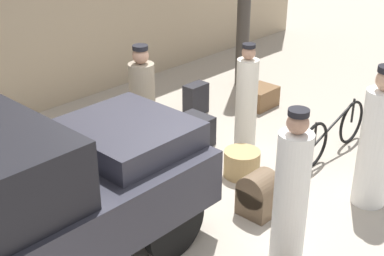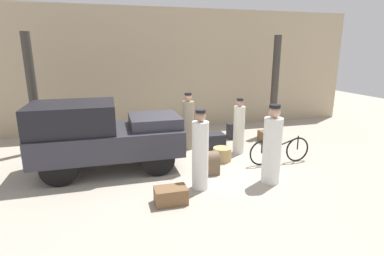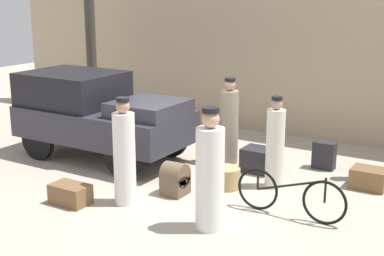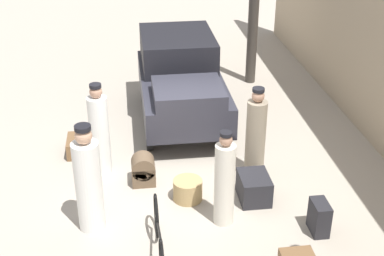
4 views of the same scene
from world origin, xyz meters
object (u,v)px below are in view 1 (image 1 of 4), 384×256
object	(u,v)px
conductor_in_dark_uniform	(143,110)
porter_lifting_near_truck	(376,144)
porter_with_bicycle	(291,195)
trunk_wicker_pale	(258,194)
porter_standing_middle	(246,102)
wicker_basket	(242,163)
truck	(21,200)
suitcase_black_upright	(196,99)
trunk_umber_medium	(190,133)
suitcase_small_leather	(260,97)
bicycle	(334,133)

from	to	relation	value
conductor_in_dark_uniform	porter_lifting_near_truck	distance (m)	3.15
porter_with_bicycle	trunk_wicker_pale	world-z (taller)	porter_with_bicycle
porter_with_bicycle	porter_standing_middle	world-z (taller)	porter_with_bicycle
porter_with_bicycle	wicker_basket	bearing A→B (deg)	53.52
porter_lifting_near_truck	trunk_wicker_pale	size ratio (longest dim) A/B	3.20
truck	porter_with_bicycle	distance (m)	2.69
truck	suitcase_black_upright	bearing A→B (deg)	21.48
conductor_in_dark_uniform	wicker_basket	bearing A→B (deg)	-64.44
trunk_umber_medium	suitcase_small_leather	distance (m)	2.03
porter_with_bicycle	trunk_wicker_pale	distance (m)	1.04
wicker_basket	trunk_umber_medium	world-z (taller)	trunk_umber_medium
trunk_umber_medium	suitcase_black_upright	distance (m)	1.29
suitcase_small_leather	trunk_wicker_pale	bearing A→B (deg)	-143.79
porter_with_bicycle	suitcase_black_upright	xyz separation A→B (m)	(2.24, 3.41, -0.55)
suitcase_black_upright	wicker_basket	bearing A→B (deg)	-120.79
bicycle	trunk_wicker_pale	bearing A→B (deg)	-176.26
porter_with_bicycle	truck	bearing A→B (deg)	140.35
porter_with_bicycle	suitcase_small_leather	bearing A→B (deg)	40.43
porter_standing_middle	suitcase_black_upright	xyz separation A→B (m)	(0.45, 1.44, -0.49)
suitcase_small_leather	truck	bearing A→B (deg)	-168.69
trunk_umber_medium	trunk_wicker_pale	distance (m)	2.00
bicycle	porter_lifting_near_truck	size ratio (longest dim) A/B	0.97
bicycle	porter_with_bicycle	distance (m)	2.70
wicker_basket	porter_lifting_near_truck	world-z (taller)	porter_lifting_near_truck
porter_with_bicycle	porter_lifting_near_truck	bearing A→B (deg)	-4.41
porter_standing_middle	porter_lifting_near_truck	world-z (taller)	porter_lifting_near_truck
conductor_in_dark_uniform	trunk_wicker_pale	size ratio (longest dim) A/B	3.06
wicker_basket	porter_lifting_near_truck	distance (m)	1.82
suitcase_small_leather	bicycle	bearing A→B (deg)	-111.54
conductor_in_dark_uniform	porter_lifting_near_truck	xyz separation A→B (m)	(1.20, -2.91, 0.03)
conductor_in_dark_uniform	porter_standing_middle	bearing A→B (deg)	-31.50
porter_lifting_near_truck	suitcase_small_leather	size ratio (longest dim) A/B	3.04
wicker_basket	porter_with_bicycle	bearing A→B (deg)	-126.48
porter_standing_middle	wicker_basket	bearing A→B (deg)	-144.74
trunk_umber_medium	suitcase_black_upright	xyz separation A→B (m)	(1.01, 0.80, 0.04)
suitcase_small_leather	conductor_in_dark_uniform	bearing A→B (deg)	179.83
porter_standing_middle	suitcase_small_leather	distance (m)	1.77
porter_lifting_near_truck	porter_standing_middle	bearing A→B (deg)	86.39
truck	porter_standing_middle	size ratio (longest dim) A/B	2.19
wicker_basket	porter_standing_middle	world-z (taller)	porter_standing_middle
truck	trunk_wicker_pale	xyz separation A→B (m)	(2.55, -0.97, -0.69)
trunk_wicker_pale	suitcase_small_leather	xyz separation A→B (m)	(2.77, 2.03, -0.10)
porter_lifting_near_truck	porter_with_bicycle	bearing A→B (deg)	175.59
conductor_in_dark_uniform	trunk_umber_medium	size ratio (longest dim) A/B	2.66
wicker_basket	conductor_in_dark_uniform	world-z (taller)	conductor_in_dark_uniform
porter_with_bicycle	porter_lifting_near_truck	world-z (taller)	porter_lifting_near_truck
porter_with_bicycle	bicycle	bearing A→B (deg)	19.29
truck	suitcase_black_upright	xyz separation A→B (m)	(4.31, 1.70, -0.70)
porter_standing_middle	trunk_wicker_pale	world-z (taller)	porter_standing_middle
truck	trunk_umber_medium	bearing A→B (deg)	15.10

